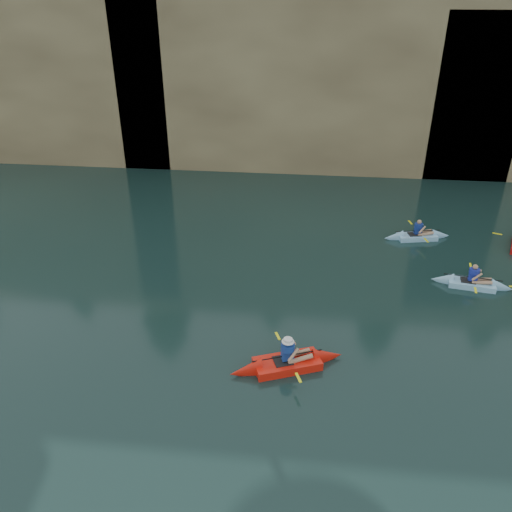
# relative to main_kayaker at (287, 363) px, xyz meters

# --- Properties ---
(ground) EXTENTS (160.00, 160.00, 0.00)m
(ground) POSITION_rel_main_kayaker_xyz_m (-1.71, -2.96, -0.18)
(ground) COLOR black
(ground) RESTS_ON ground
(cliff) EXTENTS (70.00, 16.00, 12.00)m
(cliff) POSITION_rel_main_kayaker_xyz_m (-1.71, 27.04, 5.82)
(cliff) COLOR tan
(cliff) RESTS_ON ground
(cliff_slab_center) EXTENTS (24.00, 2.40, 11.40)m
(cliff_slab_center) POSITION_rel_main_kayaker_xyz_m (0.29, 19.64, 5.52)
(cliff_slab_center) COLOR #97895C
(cliff_slab_center) RESTS_ON ground
(sea_cave_west) EXTENTS (4.50, 1.00, 4.00)m
(sea_cave_west) POSITION_rel_main_kayaker_xyz_m (-19.71, 18.99, 1.82)
(sea_cave_west) COLOR black
(sea_cave_west) RESTS_ON ground
(sea_cave_center) EXTENTS (3.50, 1.00, 3.20)m
(sea_cave_center) POSITION_rel_main_kayaker_xyz_m (-5.71, 18.99, 1.42)
(sea_cave_center) COLOR black
(sea_cave_center) RESTS_ON ground
(sea_cave_east) EXTENTS (5.00, 1.00, 4.50)m
(sea_cave_east) POSITION_rel_main_kayaker_xyz_m (8.29, 18.99, 2.07)
(sea_cave_east) COLOR black
(sea_cave_east) RESTS_ON ground
(main_kayaker) EXTENTS (3.68, 2.31, 1.35)m
(main_kayaker) POSITION_rel_main_kayaker_xyz_m (0.00, 0.00, 0.00)
(main_kayaker) COLOR red
(main_kayaker) RESTS_ON ground
(kayaker_ltblue_near) EXTENTS (3.14, 2.37, 1.21)m
(kayaker_ltblue_near) POSITION_rel_main_kayaker_xyz_m (6.95, 5.63, -0.03)
(kayaker_ltblue_near) COLOR #90CEF2
(kayaker_ltblue_near) RESTS_ON ground
(kayaker_ltblue_mid) EXTENTS (3.24, 2.34, 1.20)m
(kayaker_ltblue_mid) POSITION_rel_main_kayaker_xyz_m (5.53, 9.77, -0.03)
(kayaker_ltblue_mid) COLOR #90CAF1
(kayaker_ltblue_mid) RESTS_ON ground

